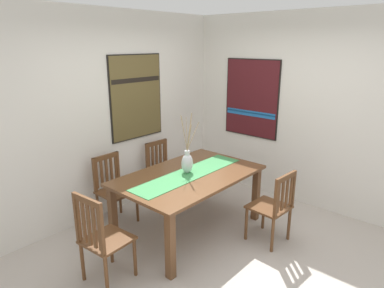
# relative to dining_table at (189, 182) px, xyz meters

# --- Properties ---
(ground_plane) EXTENTS (6.40, 6.40, 0.03)m
(ground_plane) POSITION_rel_dining_table_xyz_m (-0.11, -0.62, -0.67)
(ground_plane) COLOR #B2A89E
(wall_back) EXTENTS (6.40, 0.12, 2.70)m
(wall_back) POSITION_rel_dining_table_xyz_m (-0.11, 1.24, 0.69)
(wall_back) COLOR silver
(wall_back) RESTS_ON ground_plane
(wall_side) EXTENTS (0.12, 6.40, 2.70)m
(wall_side) POSITION_rel_dining_table_xyz_m (1.75, -0.62, 0.69)
(wall_side) COLOR silver
(wall_side) RESTS_ON ground_plane
(dining_table) EXTENTS (1.76, 1.10, 0.76)m
(dining_table) POSITION_rel_dining_table_xyz_m (0.00, 0.00, 0.00)
(dining_table) COLOR brown
(dining_table) RESTS_ON ground_plane
(table_runner) EXTENTS (1.62, 0.36, 0.01)m
(table_runner) POSITION_rel_dining_table_xyz_m (0.00, 0.00, 0.10)
(table_runner) COLOR #388447
(table_runner) RESTS_ON dining_table
(centerpiece_vase) EXTENTS (0.24, 0.27, 0.73)m
(centerpiece_vase) POSITION_rel_dining_table_xyz_m (0.01, 0.04, 0.24)
(centerpiece_vase) COLOR silver
(centerpiece_vase) RESTS_ON dining_table
(chair_0) EXTENTS (0.45, 0.45, 0.95)m
(chair_0) POSITION_rel_dining_table_xyz_m (-1.27, -0.01, -0.17)
(chair_0) COLOR brown
(chair_0) RESTS_ON ground_plane
(chair_1) EXTENTS (0.42, 0.42, 0.89)m
(chair_1) POSITION_rel_dining_table_xyz_m (-0.47, 0.90, -0.19)
(chair_1) COLOR brown
(chair_1) RESTS_ON ground_plane
(chair_2) EXTENTS (0.45, 0.45, 0.89)m
(chair_2) POSITION_rel_dining_table_xyz_m (0.46, -0.90, -0.19)
(chair_2) COLOR brown
(chair_2) RESTS_ON ground_plane
(chair_3) EXTENTS (0.44, 0.44, 0.88)m
(chair_3) POSITION_rel_dining_table_xyz_m (0.41, 0.90, -0.19)
(chair_3) COLOR brown
(chair_3) RESTS_ON ground_plane
(painting_on_back_wall) EXTENTS (0.89, 0.05, 1.17)m
(painting_on_back_wall) POSITION_rel_dining_table_xyz_m (0.20, 1.18, 0.89)
(painting_on_back_wall) COLOR black
(painting_on_side_wall) EXTENTS (0.05, 0.92, 1.19)m
(painting_on_side_wall) POSITION_rel_dining_table_xyz_m (1.68, 0.21, 0.79)
(painting_on_side_wall) COLOR black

